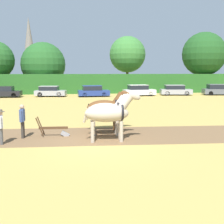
% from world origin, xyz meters
% --- Properties ---
extents(ground_plane, '(240.00, 240.00, 0.00)m').
position_xyz_m(ground_plane, '(0.00, 0.00, 0.00)').
color(ground_plane, tan).
extents(plowed_furrow_strip, '(25.80, 5.65, 0.01)m').
position_xyz_m(plowed_furrow_strip, '(-3.39, 1.62, 0.00)').
color(plowed_furrow_strip, brown).
rests_on(plowed_furrow_strip, ground).
extents(hedgerow, '(77.53, 1.33, 2.96)m').
position_xyz_m(hedgerow, '(0.00, 29.70, 1.48)').
color(hedgerow, '#286023').
rests_on(hedgerow, ground).
extents(tree_left, '(7.05, 7.05, 7.97)m').
position_xyz_m(tree_left, '(-5.86, 33.55, 4.44)').
color(tree_left, '#423323').
rests_on(tree_left, ground).
extents(tree_center_left, '(6.02, 6.02, 9.16)m').
position_xyz_m(tree_center_left, '(7.94, 33.93, 6.14)').
color(tree_center_left, brown).
rests_on(tree_center_left, ground).
extents(tree_center, '(7.18, 7.18, 9.77)m').
position_xyz_m(tree_center, '(20.40, 31.67, 6.17)').
color(tree_center, '#423323').
rests_on(tree_center, ground).
extents(church_spire, '(2.55, 2.55, 16.57)m').
position_xyz_m(church_spire, '(-11.69, 59.89, 8.67)').
color(church_spire, gray).
rests_on(church_spire, ground).
extents(draft_horse_lead_left, '(2.86, 0.99, 2.46)m').
position_xyz_m(draft_horse_lead_left, '(0.50, 0.17, 1.36)').
color(draft_horse_lead_left, '#B2A38E').
rests_on(draft_horse_lead_left, ground).
extents(draft_horse_lead_right, '(2.59, 1.04, 2.29)m').
position_xyz_m(draft_horse_lead_right, '(0.55, 1.40, 1.29)').
color(draft_horse_lead_right, '#B2A38E').
rests_on(draft_horse_lead_right, ground).
extents(draft_horse_trail_left, '(2.65, 1.07, 2.36)m').
position_xyz_m(draft_horse_trail_left, '(0.63, 2.63, 1.31)').
color(draft_horse_trail_left, brown).
rests_on(draft_horse_trail_left, ground).
extents(plow, '(1.73, 0.48, 1.13)m').
position_xyz_m(plow, '(-2.13, 1.55, 0.32)').
color(plow, '#4C331E').
rests_on(plow, ground).
extents(farmer_at_plow, '(0.24, 0.69, 1.72)m').
position_xyz_m(farmer_at_plow, '(-3.79, 1.41, 1.01)').
color(farmer_at_plow, '#38332D').
rests_on(farmer_at_plow, ground).
extents(farmer_beside_team, '(0.40, 0.56, 1.60)m').
position_xyz_m(farmer_beside_team, '(1.37, 4.00, 0.92)').
color(farmer_beside_team, '#4C4C4C').
rests_on(farmer_beside_team, ground).
extents(farmer_onlooker_left, '(0.41, 0.63, 1.64)m').
position_xyz_m(farmer_onlooker_left, '(-4.56, 0.27, 0.95)').
color(farmer_onlooker_left, '#4C4C4C').
rests_on(farmer_onlooker_left, ground).
extents(parked_car_left, '(4.05, 1.90, 1.43)m').
position_xyz_m(parked_car_left, '(-10.03, 24.94, 0.70)').
color(parked_car_left, black).
rests_on(parked_car_left, ground).
extents(parked_car_center_left, '(4.25, 2.33, 1.42)m').
position_xyz_m(parked_car_center_left, '(-4.24, 25.25, 0.69)').
color(parked_car_center_left, '#9E9EA8').
rests_on(parked_car_center_left, ground).
extents(parked_car_center, '(4.25, 2.07, 1.49)m').
position_xyz_m(parked_car_center, '(1.46, 24.46, 0.71)').
color(parked_car_center, navy).
rests_on(parked_car_center, ground).
extents(parked_car_center_right, '(4.40, 2.09, 1.53)m').
position_xyz_m(parked_car_center_right, '(7.80, 24.75, 0.73)').
color(parked_car_center_right, silver).
rests_on(parked_car_center_right, ground).
extents(parked_car_right, '(4.55, 2.34, 1.46)m').
position_xyz_m(parked_car_right, '(13.17, 25.04, 0.70)').
color(parked_car_right, '#9E9EA8').
rests_on(parked_car_right, ground).
extents(parked_car_far_right, '(4.55, 2.47, 1.55)m').
position_xyz_m(parked_car_far_right, '(19.32, 24.48, 0.74)').
color(parked_car_far_right, '#565B66').
rests_on(parked_car_far_right, ground).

